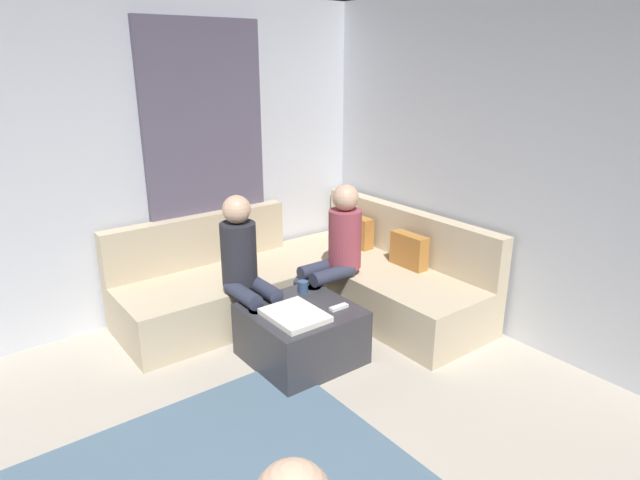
{
  "coord_description": "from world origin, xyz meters",
  "views": [
    {
      "loc": [
        1.5,
        -0.75,
        2.19
      ],
      "look_at": [
        -1.63,
        1.63,
        0.85
      ],
      "focal_mm": 30.26,
      "sensor_mm": 36.0,
      "label": 1
    }
  ],
  "objects_px": {
    "ottoman": "(301,333)",
    "game_remote": "(339,307)",
    "sectional_couch": "(312,282)",
    "coffee_mug": "(303,287)",
    "person_on_couch_back": "(336,249)",
    "person_on_couch_side": "(245,266)"
  },
  "relations": [
    {
      "from": "ottoman",
      "to": "person_on_couch_back",
      "type": "relative_size",
      "value": 0.63
    },
    {
      "from": "person_on_couch_back",
      "to": "person_on_couch_side",
      "type": "height_order",
      "value": "same"
    },
    {
      "from": "ottoman",
      "to": "coffee_mug",
      "type": "distance_m",
      "value": 0.38
    },
    {
      "from": "coffee_mug",
      "to": "person_on_couch_back",
      "type": "relative_size",
      "value": 0.08
    },
    {
      "from": "person_on_couch_side",
      "to": "person_on_couch_back",
      "type": "bearing_deg",
      "value": 171.06
    },
    {
      "from": "ottoman",
      "to": "person_on_couch_side",
      "type": "distance_m",
      "value": 0.67
    },
    {
      "from": "person_on_couch_side",
      "to": "game_remote",
      "type": "bearing_deg",
      "value": 122.69
    },
    {
      "from": "sectional_couch",
      "to": "person_on_couch_back",
      "type": "height_order",
      "value": "person_on_couch_back"
    },
    {
      "from": "game_remote",
      "to": "sectional_couch",
      "type": "bearing_deg",
      "value": 157.3
    },
    {
      "from": "person_on_couch_side",
      "to": "sectional_couch",
      "type": "bearing_deg",
      "value": -168.75
    },
    {
      "from": "sectional_couch",
      "to": "game_remote",
      "type": "height_order",
      "value": "sectional_couch"
    },
    {
      "from": "sectional_couch",
      "to": "ottoman",
      "type": "bearing_deg",
      "value": -42.07
    },
    {
      "from": "coffee_mug",
      "to": "person_on_couch_side",
      "type": "distance_m",
      "value": 0.48
    },
    {
      "from": "sectional_couch",
      "to": "coffee_mug",
      "type": "xyz_separation_m",
      "value": [
        0.39,
        -0.37,
        0.19
      ]
    },
    {
      "from": "ottoman",
      "to": "person_on_couch_back",
      "type": "xyz_separation_m",
      "value": [
        -0.34,
        0.61,
        0.45
      ]
    },
    {
      "from": "person_on_couch_back",
      "to": "game_remote",
      "type": "bearing_deg",
      "value": 143.27
    },
    {
      "from": "person_on_couch_back",
      "to": "person_on_couch_side",
      "type": "xyz_separation_m",
      "value": [
        -0.13,
        -0.8,
        0.0
      ]
    },
    {
      "from": "coffee_mug",
      "to": "game_remote",
      "type": "height_order",
      "value": "coffee_mug"
    },
    {
      "from": "sectional_couch",
      "to": "person_on_couch_side",
      "type": "height_order",
      "value": "person_on_couch_side"
    },
    {
      "from": "sectional_couch",
      "to": "ottoman",
      "type": "height_order",
      "value": "sectional_couch"
    },
    {
      "from": "ottoman",
      "to": "game_remote",
      "type": "bearing_deg",
      "value": 50.71
    },
    {
      "from": "person_on_couch_back",
      "to": "sectional_couch",
      "type": "bearing_deg",
      "value": 11.39
    }
  ]
}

